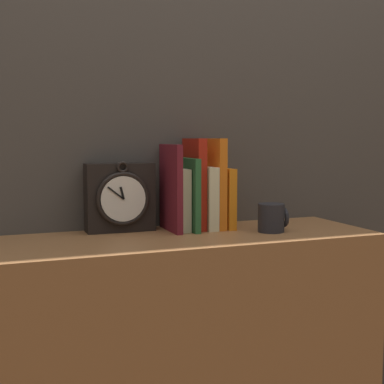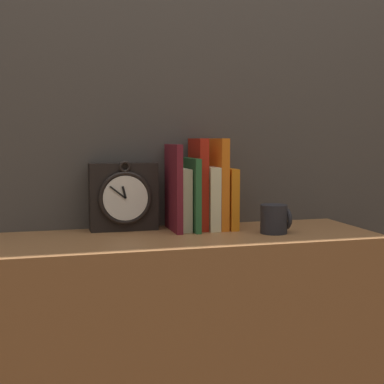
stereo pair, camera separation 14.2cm
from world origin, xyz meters
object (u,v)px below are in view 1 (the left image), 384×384
object	(u,v)px
book_slot1_cream	(178,199)
book_slot4_cream	(205,197)
book_slot5_orange	(214,183)
book_slot3_red	(194,184)
clock	(120,197)
book_slot2_green	(188,194)
book_slot6_orange	(223,198)
book_slot0_maroon	(171,188)
mug	(272,218)

from	to	relation	value
book_slot1_cream	book_slot4_cream	distance (m)	0.08
book_slot1_cream	book_slot5_orange	size ratio (longest dim) A/B	0.67
book_slot3_red	book_slot5_orange	size ratio (longest dim) A/B	1.00
clock	book_slot3_red	bearing A→B (deg)	-7.66
book_slot2_green	book_slot4_cream	size ratio (longest dim) A/B	1.14
book_slot6_orange	book_slot4_cream	bearing A→B (deg)	179.58
book_slot5_orange	book_slot6_orange	distance (m)	0.05
book_slot5_orange	clock	bearing A→B (deg)	172.99
book_slot0_maroon	book_slot2_green	distance (m)	0.06
book_slot1_cream	book_slot4_cream	bearing A→B (deg)	-2.27
book_slot4_cream	book_slot6_orange	world-z (taller)	book_slot4_cream
book_slot5_orange	book_slot6_orange	size ratio (longest dim) A/B	1.49
book_slot0_maroon	book_slot5_orange	size ratio (longest dim) A/B	0.94
book_slot0_maroon	book_slot1_cream	bearing A→B (deg)	22.23
clock	mug	size ratio (longest dim) A/B	2.49
book_slot4_cream	book_slot5_orange	world-z (taller)	book_slot5_orange
book_slot3_red	book_slot5_orange	distance (m)	0.06
book_slot2_green	book_slot4_cream	world-z (taller)	book_slot2_green
book_slot0_maroon	book_slot2_green	xyz separation A→B (m)	(0.05, -0.00, -0.02)
book_slot1_cream	mug	size ratio (longest dim) A/B	2.19
book_slot6_orange	book_slot5_orange	bearing A→B (deg)	177.20
book_slot1_cream	book_slot3_red	distance (m)	0.07
clock	book_slot6_orange	bearing A→B (deg)	-6.61
book_slot1_cream	book_slot6_orange	world-z (taller)	book_slot1_cream
book_slot6_orange	mug	distance (m)	0.16
book_slot3_red	book_slot4_cream	bearing A→B (deg)	-10.84
book_slot6_orange	clock	bearing A→B (deg)	173.39
book_slot0_maroon	book_slot4_cream	size ratio (longest dim) A/B	1.36
book_slot0_maroon	book_slot4_cream	xyz separation A→B (m)	(0.11, 0.01, -0.03)
book_slot1_cream	book_slot2_green	xyz separation A→B (m)	(0.03, -0.01, 0.01)
clock	book_slot1_cream	world-z (taller)	clock
book_slot2_green	book_slot6_orange	xyz separation A→B (m)	(0.11, 0.01, -0.02)
clock	book_slot3_red	xyz separation A→B (m)	(0.21, -0.03, 0.03)
book_slot1_cream	book_slot2_green	distance (m)	0.03
book_slot0_maroon	book_slot1_cream	world-z (taller)	book_slot0_maroon
book_slot1_cream	book_slot4_cream	world-z (taller)	book_slot4_cream
book_slot4_cream	book_slot0_maroon	bearing A→B (deg)	-176.34
book_slot5_orange	book_slot4_cream	bearing A→B (deg)	-178.04
clock	book_slot2_green	xyz separation A→B (m)	(0.19, -0.04, 0.01)
book_slot0_maroon	mug	distance (m)	0.30
book_slot0_maroon	book_slot5_orange	xyz separation A→B (m)	(0.13, 0.01, 0.01)
book_slot0_maroon	book_slot2_green	bearing A→B (deg)	-1.09
book_slot1_cream	clock	bearing A→B (deg)	169.05
book_slot5_orange	book_slot2_green	bearing A→B (deg)	-173.97
book_slot2_green	mug	distance (m)	0.25
book_slot2_green	book_slot1_cream	bearing A→B (deg)	158.17
book_slot2_green	book_slot6_orange	distance (m)	0.11
book_slot3_red	book_slot6_orange	xyz separation A→B (m)	(0.09, -0.01, -0.04)
book_slot0_maroon	book_slot3_red	xyz separation A→B (m)	(0.08, 0.01, 0.01)
clock	book_slot0_maroon	world-z (taller)	book_slot0_maroon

